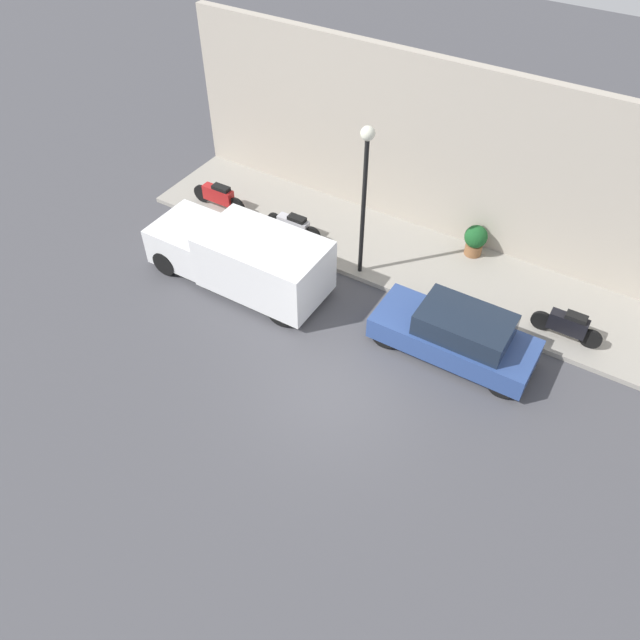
% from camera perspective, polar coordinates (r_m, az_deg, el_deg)
% --- Properties ---
extents(ground_plane, '(60.00, 60.00, 0.00)m').
position_cam_1_polar(ground_plane, '(15.15, 1.54, -6.41)').
color(ground_plane, '#47474C').
extents(sidewalk, '(3.17, 18.25, 0.14)m').
position_cam_1_polar(sidewalk, '(18.59, 9.92, 4.90)').
color(sidewalk, gray).
rests_on(sidewalk, ground_plane).
extents(building_facade, '(0.30, 18.25, 5.34)m').
position_cam_1_polar(building_facade, '(18.49, 13.19, 14.01)').
color(building_facade, '#B2A899').
rests_on(building_facade, ground_plane).
extents(parked_car, '(1.61, 4.08, 1.39)m').
position_cam_1_polar(parked_car, '(15.82, 12.37, -1.31)').
color(parked_car, '#2D4784').
rests_on(parked_car, ground_plane).
extents(delivery_van, '(1.97, 5.23, 1.77)m').
position_cam_1_polar(delivery_van, '(17.46, -7.27, 5.81)').
color(delivery_van, white).
rests_on(delivery_van, ground_plane).
extents(motorcycle_red, '(0.30, 1.99, 0.85)m').
position_cam_1_polar(motorcycle_red, '(20.54, -9.24, 11.15)').
color(motorcycle_red, '#B21E1E').
rests_on(motorcycle_red, sidewalk).
extents(scooter_silver, '(0.30, 1.90, 0.71)m').
position_cam_1_polar(scooter_silver, '(19.16, -2.43, 8.72)').
color(scooter_silver, '#B7B7BF').
rests_on(scooter_silver, sidewalk).
extents(motorcycle_black, '(0.30, 1.80, 0.85)m').
position_cam_1_polar(motorcycle_black, '(16.99, 21.73, -0.43)').
color(motorcycle_black, black).
rests_on(motorcycle_black, sidewalk).
extents(streetlamp, '(0.37, 0.37, 4.49)m').
position_cam_1_polar(streetlamp, '(16.26, 4.15, 12.93)').
color(streetlamp, black).
rests_on(streetlamp, sidewalk).
extents(potted_plant, '(0.67, 0.67, 0.96)m').
position_cam_1_polar(potted_plant, '(18.88, 14.02, 7.16)').
color(potted_plant, brown).
rests_on(potted_plant, sidewalk).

